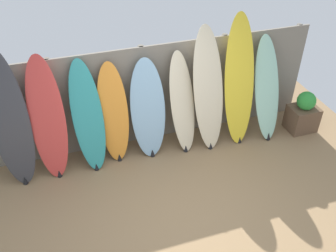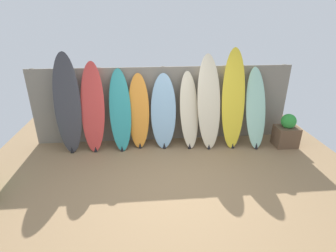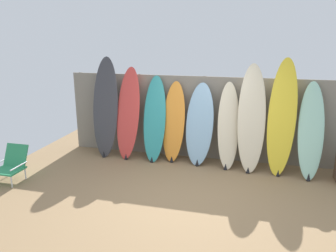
% 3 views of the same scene
% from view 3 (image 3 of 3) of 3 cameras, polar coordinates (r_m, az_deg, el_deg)
% --- Properties ---
extents(ground, '(7.68, 7.68, 0.00)m').
position_cam_3_polar(ground, '(5.59, 2.77, -12.52)').
color(ground, '#8E704C').
extents(fence_back, '(6.08, 0.11, 1.80)m').
position_cam_3_polar(fence_back, '(7.12, 6.14, 1.40)').
color(fence_back, gray).
rests_on(fence_back, ground).
extents(surfboard_charcoal_0, '(0.60, 0.52, 2.19)m').
position_cam_3_polar(surfboard_charcoal_0, '(7.34, -10.84, 3.12)').
color(surfboard_charcoal_0, '#38383D').
rests_on(surfboard_charcoal_0, ground).
extents(surfboard_red_1, '(0.58, 0.55, 1.98)m').
position_cam_3_polar(surfboard_red_1, '(7.16, -6.96, 2.10)').
color(surfboard_red_1, '#D13D38').
rests_on(surfboard_red_1, ground).
extents(surfboard_teal_2, '(0.52, 0.60, 1.81)m').
position_cam_3_polar(surfboard_teal_2, '(7.00, -2.36, 1.15)').
color(surfboard_teal_2, teal).
rests_on(surfboard_teal_2, ground).
extents(surfboard_orange_3, '(0.51, 0.46, 1.70)m').
position_cam_3_polar(surfboard_orange_3, '(6.95, 1.00, 0.61)').
color(surfboard_orange_3, orange).
rests_on(surfboard_orange_3, ground).
extents(surfboard_skyblue_4, '(0.61, 0.51, 1.70)m').
position_cam_3_polar(surfboard_skyblue_4, '(6.80, 5.52, 0.20)').
color(surfboard_skyblue_4, '#8CB7D6').
rests_on(surfboard_skyblue_4, ground).
extents(surfboard_cream_5, '(0.50, 0.59, 1.73)m').
position_cam_3_polar(surfboard_cream_5, '(6.71, 10.45, -0.06)').
color(surfboard_cream_5, beige).
rests_on(surfboard_cream_5, ground).
extents(surfboard_cream_6, '(0.58, 0.66, 2.11)m').
position_cam_3_polar(surfboard_cream_6, '(6.63, 14.34, 1.24)').
color(surfboard_cream_6, beige).
rests_on(surfboard_cream_6, ground).
extents(surfboard_yellow_7, '(0.59, 0.71, 2.23)m').
position_cam_3_polar(surfboard_yellow_7, '(6.65, 19.23, 1.42)').
color(surfboard_yellow_7, yellow).
rests_on(surfboard_yellow_7, ground).
extents(surfboard_seafoam_8, '(0.47, 0.74, 1.80)m').
position_cam_3_polar(surfboard_seafoam_8, '(6.72, 23.64, -0.78)').
color(surfboard_seafoam_8, '#9ED6BC').
rests_on(surfboard_seafoam_8, ground).
extents(beach_chair, '(0.50, 0.57, 0.64)m').
position_cam_3_polar(beach_chair, '(6.78, -25.55, -5.90)').
color(beach_chair, silver).
rests_on(beach_chair, ground).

